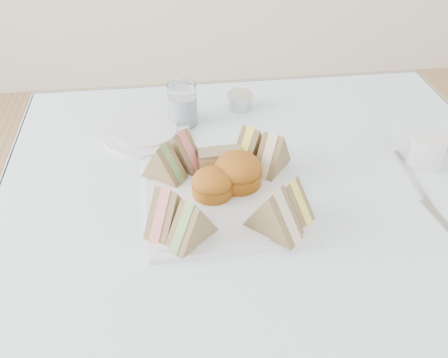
{
  "coord_description": "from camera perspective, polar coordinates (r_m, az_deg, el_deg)",
  "views": [
    {
      "loc": [
        -0.17,
        -0.67,
        1.35
      ],
      "look_at": [
        -0.08,
        0.03,
        0.8
      ],
      "focal_mm": 40.0,
      "sensor_mm": 36.0,
      "label": 1
    }
  ],
  "objects": [
    {
      "name": "sandwich_fl_a",
      "position": [
        0.84,
        -6.46,
        -3.29
      ],
      "size": [
        0.09,
        0.1,
        0.08
      ],
      "primitive_type": null,
      "rotation": [
        0.0,
        0.0,
        0.94
      ],
      "color": "olive",
      "rests_on": "serving_plate"
    },
    {
      "name": "sandwich_fl_b",
      "position": [
        0.81,
        -3.75,
        -4.83
      ],
      "size": [
        0.1,
        0.09,
        0.08
      ],
      "primitive_type": null,
      "rotation": [
        0.0,
        0.0,
        0.72
      ],
      "color": "olive",
      "rests_on": "serving_plate"
    },
    {
      "name": "fork",
      "position": [
        1.03,
        21.3,
        -0.79
      ],
      "size": [
        0.02,
        0.17,
        0.0
      ],
      "primitive_type": "cube",
      "rotation": [
        0.0,
        0.0,
        -0.04
      ],
      "color": "#BABABA",
      "rests_on": "tablecloth"
    },
    {
      "name": "sandwich_fr_b",
      "position": [
        0.83,
        5.8,
        -3.65
      ],
      "size": [
        0.1,
        0.1,
        0.09
      ],
      "primitive_type": null,
      "rotation": [
        0.0,
        0.0,
        -0.77
      ],
      "color": "olive",
      "rests_on": "serving_plate"
    },
    {
      "name": "sandwich_bl_a",
      "position": [
        0.95,
        -6.91,
        1.99
      ],
      "size": [
        0.09,
        0.09,
        0.08
      ],
      "primitive_type": null,
      "rotation": [
        0.0,
        0.0,
        2.48
      ],
      "color": "olive",
      "rests_on": "serving_plate"
    },
    {
      "name": "pastry_slice",
      "position": [
        0.98,
        -0.44,
        2.3
      ],
      "size": [
        0.09,
        0.04,
        0.04
      ],
      "primitive_type": "cube",
      "rotation": [
        0.0,
        0.0,
        0.06
      ],
      "color": "tan",
      "rests_on": "serving_plate"
    },
    {
      "name": "sandwich_fr_a",
      "position": [
        0.87,
        7.57,
        -2.15
      ],
      "size": [
        0.09,
        0.09,
        0.08
      ],
      "primitive_type": null,
      "rotation": [
        0.0,
        0.0,
        -0.78
      ],
      "color": "olive",
      "rests_on": "serving_plate"
    },
    {
      "name": "serving_plate",
      "position": [
        0.93,
        0.0,
        -2.15
      ],
      "size": [
        0.29,
        0.29,
        0.01
      ],
      "primitive_type": "cube",
      "rotation": [
        0.0,
        0.0,
        0.02
      ],
      "color": "silver",
      "rests_on": "tablecloth"
    },
    {
      "name": "sandwich_bl_b",
      "position": [
        0.98,
        -4.9,
        3.48
      ],
      "size": [
        0.1,
        0.09,
        0.08
      ],
      "primitive_type": null,
      "rotation": [
        0.0,
        0.0,
        2.39
      ],
      "color": "olive",
      "rests_on": "serving_plate"
    },
    {
      "name": "sandwich_br_a",
      "position": [
        0.97,
        5.58,
        3.18
      ],
      "size": [
        0.09,
        0.1,
        0.08
      ],
      "primitive_type": null,
      "rotation": [
        0.0,
        0.0,
        -2.22
      ],
      "color": "olive",
      "rests_on": "serving_plate"
    },
    {
      "name": "scone_left",
      "position": [
        0.91,
        -1.32,
        -0.53
      ],
      "size": [
        0.09,
        0.09,
        0.05
      ],
      "primitive_type": "cylinder",
      "rotation": [
        0.0,
        0.0,
        0.19
      ],
      "color": "#8F5A1E",
      "rests_on": "serving_plate"
    },
    {
      "name": "side_plate",
      "position": [
        1.13,
        -8.91,
        5.24
      ],
      "size": [
        0.24,
        0.24,
        0.01
      ],
      "primitive_type": "cylinder",
      "rotation": [
        0.0,
        0.0,
        0.26
      ],
      "color": "silver",
      "rests_on": "tablecloth"
    },
    {
      "name": "sandwich_br_b",
      "position": [
        1.0,
        3.07,
        4.07
      ],
      "size": [
        0.09,
        0.09,
        0.08
      ],
      "primitive_type": null,
      "rotation": [
        0.0,
        0.0,
        -2.33
      ],
      "color": "olive",
      "rests_on": "serving_plate"
    },
    {
      "name": "scone_right",
      "position": [
        0.93,
        1.6,
        0.94
      ],
      "size": [
        0.11,
        0.11,
        0.06
      ],
      "primitive_type": "cylinder",
      "rotation": [
        0.0,
        0.0,
        0.29
      ],
      "color": "#8F5A1E",
      "rests_on": "serving_plate"
    },
    {
      "name": "tablecloth",
      "position": [
        0.92,
        5.28,
        -3.45
      ],
      "size": [
        1.02,
        1.02,
        0.01
      ],
      "primitive_type": "cube",
      "color": "white",
      "rests_on": "table"
    },
    {
      "name": "water_glass",
      "position": [
        1.14,
        -4.75,
        8.51
      ],
      "size": [
        0.09,
        0.09,
        0.1
      ],
      "primitive_type": "cylinder",
      "rotation": [
        0.0,
        0.0,
        -0.42
      ],
      "color": "white",
      "rests_on": "tablecloth"
    },
    {
      "name": "tea_strainer",
      "position": [
        1.21,
        1.83,
        8.79
      ],
      "size": [
        0.08,
        0.08,
        0.03
      ],
      "primitive_type": "cylinder",
      "rotation": [
        0.0,
        0.0,
        0.43
      ],
      "color": "#BABABA",
      "rests_on": "tablecloth"
    },
    {
      "name": "table",
      "position": [
        1.2,
        4.23,
        -16.97
      ],
      "size": [
        0.9,
        0.9,
        0.74
      ],
      "primitive_type": "cube",
      "color": "brown",
      "rests_on": "floor"
    },
    {
      "name": "creamer_jug",
      "position": [
        1.09,
        22.17,
        2.98
      ],
      "size": [
        0.09,
        0.09,
        0.06
      ],
      "primitive_type": "cylinder",
      "rotation": [
        0.0,
        0.0,
        -0.34
      ],
      "color": "silver",
      "rests_on": "tablecloth"
    }
  ]
}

